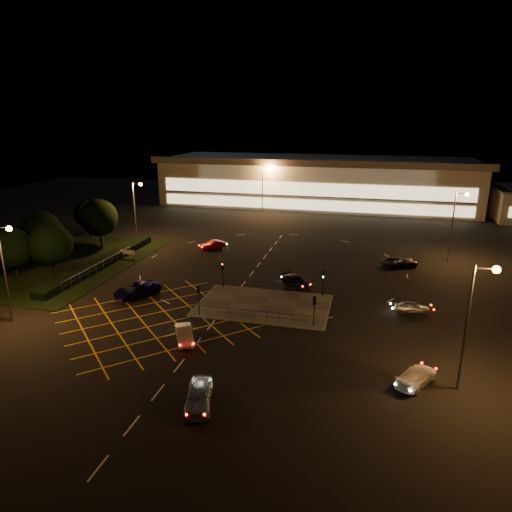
% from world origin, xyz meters
% --- Properties ---
extents(ground, '(180.00, 180.00, 0.00)m').
position_xyz_m(ground, '(0.00, 0.00, 0.00)').
color(ground, black).
rests_on(ground, ground).
extents(pedestrian_island, '(14.00, 9.00, 0.12)m').
position_xyz_m(pedestrian_island, '(2.00, -2.00, 0.06)').
color(pedestrian_island, '#4C4944').
rests_on(pedestrian_island, ground).
extents(grass_verge, '(18.00, 30.00, 0.08)m').
position_xyz_m(grass_verge, '(-28.00, 6.00, 0.04)').
color(grass_verge, black).
rests_on(grass_verge, ground).
extents(hedge, '(2.00, 26.00, 1.00)m').
position_xyz_m(hedge, '(-23.00, 6.00, 0.50)').
color(hedge, black).
rests_on(hedge, ground).
extents(supermarket, '(72.00, 26.50, 10.50)m').
position_xyz_m(supermarket, '(0.00, 61.95, 5.31)').
color(supermarket, beige).
rests_on(supermarket, ground).
extents(streetlight_sw, '(1.78, 0.56, 10.03)m').
position_xyz_m(streetlight_sw, '(-21.56, -12.00, 6.56)').
color(streetlight_sw, slate).
rests_on(streetlight_sw, ground).
extents(streetlight_se, '(1.78, 0.56, 10.03)m').
position_xyz_m(streetlight_se, '(20.44, -14.00, 6.56)').
color(streetlight_se, slate).
rests_on(streetlight_se, ground).
extents(streetlight_nw, '(1.78, 0.56, 10.03)m').
position_xyz_m(streetlight_nw, '(-23.56, 18.00, 6.56)').
color(streetlight_nw, slate).
rests_on(streetlight_nw, ground).
extents(streetlight_ne, '(1.78, 0.56, 10.03)m').
position_xyz_m(streetlight_ne, '(24.44, 20.00, 6.56)').
color(streetlight_ne, slate).
rests_on(streetlight_ne, ground).
extents(streetlight_far_left, '(1.78, 0.56, 10.03)m').
position_xyz_m(streetlight_far_left, '(-9.56, 48.00, 6.56)').
color(streetlight_far_left, slate).
rests_on(streetlight_far_left, ground).
extents(streetlight_far_right, '(1.78, 0.56, 10.03)m').
position_xyz_m(streetlight_far_right, '(30.44, 50.00, 6.56)').
color(streetlight_far_right, slate).
rests_on(streetlight_far_right, ground).
extents(signal_sw, '(0.28, 0.30, 3.15)m').
position_xyz_m(signal_sw, '(-4.00, -5.99, 2.37)').
color(signal_sw, black).
rests_on(signal_sw, pedestrian_island).
extents(signal_se, '(0.28, 0.30, 3.15)m').
position_xyz_m(signal_se, '(8.00, -5.99, 2.37)').
color(signal_se, black).
rests_on(signal_se, pedestrian_island).
extents(signal_nw, '(0.28, 0.30, 3.15)m').
position_xyz_m(signal_nw, '(-4.00, 1.99, 2.37)').
color(signal_nw, black).
rests_on(signal_nw, pedestrian_island).
extents(signal_ne, '(0.28, 0.30, 3.15)m').
position_xyz_m(signal_ne, '(8.00, 1.99, 2.37)').
color(signal_ne, black).
rests_on(signal_ne, pedestrian_island).
extents(tree_a, '(5.04, 5.04, 6.86)m').
position_xyz_m(tree_a, '(-30.00, -2.00, 4.33)').
color(tree_a, black).
rests_on(tree_a, ground).
extents(tree_b, '(5.40, 5.40, 7.35)m').
position_xyz_m(tree_b, '(-32.00, 6.00, 4.64)').
color(tree_b, black).
rests_on(tree_b, ground).
extents(tree_c, '(5.76, 5.76, 7.84)m').
position_xyz_m(tree_c, '(-28.00, 14.00, 4.95)').
color(tree_c, black).
rests_on(tree_c, ground).
extents(tree_d, '(4.68, 4.68, 6.37)m').
position_xyz_m(tree_d, '(-34.00, 20.00, 4.02)').
color(tree_d, black).
rests_on(tree_d, ground).
extents(tree_e, '(5.40, 5.40, 7.35)m').
position_xyz_m(tree_e, '(-26.00, 0.00, 4.64)').
color(tree_e, black).
rests_on(tree_e, ground).
extents(car_near_silver, '(2.94, 4.88, 1.55)m').
position_xyz_m(car_near_silver, '(1.57, -20.68, 0.78)').
color(car_near_silver, silver).
rests_on(car_near_silver, ground).
extents(car_queue_white, '(3.13, 4.21, 1.33)m').
position_xyz_m(car_queue_white, '(-3.26, -11.76, 0.66)').
color(car_queue_white, white).
rests_on(car_queue_white, ground).
extents(car_left_blue, '(5.00, 6.02, 1.53)m').
position_xyz_m(car_left_blue, '(-12.94, -2.67, 0.76)').
color(car_left_blue, '#0B0C43').
rests_on(car_left_blue, ground).
extents(car_far_dkgrey, '(4.32, 4.15, 1.24)m').
position_xyz_m(car_far_dkgrey, '(4.39, 5.00, 0.62)').
color(car_far_dkgrey, black).
rests_on(car_far_dkgrey, ground).
extents(car_right_silver, '(3.72, 1.86, 1.22)m').
position_xyz_m(car_right_silver, '(17.66, 0.06, 0.61)').
color(car_right_silver, '#9C9FA2').
rests_on(car_right_silver, ground).
extents(car_circ_red, '(3.88, 3.68, 1.31)m').
position_xyz_m(car_circ_red, '(-10.88, 18.04, 0.65)').
color(car_circ_red, maroon).
rests_on(car_circ_red, ground).
extents(car_east_grey, '(5.52, 4.40, 1.40)m').
position_xyz_m(car_east_grey, '(17.18, 15.69, 0.70)').
color(car_east_grey, black).
rests_on(car_east_grey, ground).
extents(car_approach_white, '(3.91, 4.79, 1.31)m').
position_xyz_m(car_approach_white, '(16.98, -14.02, 0.65)').
color(car_approach_white, silver).
rests_on(car_approach_white, ground).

